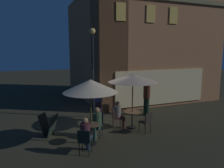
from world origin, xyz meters
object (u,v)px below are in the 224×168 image
object	(u,v)px
cafe_table_0	(91,131)
cafe_chair_1	(98,122)
menu_sandwich_board	(49,125)
cafe_chair_2	(115,117)
cafe_chair_3	(147,121)
patron_standing_4	(99,103)
patron_seated_2	(118,113)
street_lamp_near_corner	(93,59)
patio_umbrella_0	(90,86)
patron_standing_3	(147,98)
cafe_chair_0	(85,139)
patron_seated_1	(97,121)
patron_seated_0	(86,133)
patio_umbrella_1	(133,78)
cafe_table_1	(132,116)

from	to	relation	value
cafe_table_0	cafe_chair_1	size ratio (longest dim) A/B	0.80
menu_sandwich_board	cafe_chair_2	size ratio (longest dim) A/B	1.02
cafe_chair_3	patron_standing_4	distance (m)	2.65
patron_seated_2	patron_standing_4	xyz separation A→B (m)	(-0.50, 1.32, 0.20)
cafe_chair_1	street_lamp_near_corner	bearing A→B (deg)	-156.16
street_lamp_near_corner	cafe_chair_1	bearing A→B (deg)	-102.33
menu_sandwich_board	cafe_chair_1	world-z (taller)	cafe_chair_1
patio_umbrella_0	cafe_chair_2	bearing A→B (deg)	37.83
patron_standing_3	patron_standing_4	xyz separation A→B (m)	(-2.67, 0.05, -0.02)
cafe_table_0	patron_standing_3	size ratio (longest dim) A/B	0.42
cafe_chair_0	cafe_chair_1	distance (m)	1.62
cafe_chair_0	patron_seated_1	xyz separation A→B (m)	(0.81, 1.24, 0.15)
menu_sandwich_board	patron_standing_3	size ratio (longest dim) A/B	0.49
cafe_chair_1	patron_seated_0	xyz separation A→B (m)	(-0.82, -1.23, 0.13)
cafe_chair_2	patron_seated_1	bearing A→B (deg)	-138.37
patio_umbrella_1	patron_seated_2	distance (m)	1.68
cafe_table_0	cafe_chair_2	size ratio (longest dim) A/B	0.88
patron_seated_0	patron_standing_3	bearing A→B (deg)	-23.58
menu_sandwich_board	cafe_chair_0	xyz separation A→B (m)	(0.97, -2.10, 0.09)
patron_seated_0	patron_seated_2	size ratio (longest dim) A/B	1.01
street_lamp_near_corner	patron_seated_0	xyz separation A→B (m)	(-1.34, -3.62, -2.32)
patio_umbrella_0	patron_seated_1	distance (m)	1.63
patron_seated_0	patron_seated_1	size ratio (longest dim) A/B	1.04
patio_umbrella_1	patron_standing_4	xyz separation A→B (m)	(-1.11, 1.45, -1.36)
patio_umbrella_0	patron_standing_4	xyz separation A→B (m)	(1.06, 2.39, -1.29)
patron_seated_1	street_lamp_near_corner	bearing A→B (deg)	-157.43
cafe_table_0	patron_standing_3	distance (m)	4.42
patio_umbrella_1	cafe_chair_3	world-z (taller)	patio_umbrella_1
cafe_chair_1	cafe_chair_2	xyz separation A→B (m)	(0.96, 0.47, -0.05)
cafe_chair_0	patron_standing_3	world-z (taller)	patron_standing_3
cafe_chair_2	patron_seated_0	distance (m)	2.47
patron_seated_2	patron_standing_3	world-z (taller)	patron_standing_3
menu_sandwich_board	patron_seated_2	bearing A→B (deg)	27.46
patio_umbrella_1	patron_seated_0	size ratio (longest dim) A/B	1.93
menu_sandwich_board	patio_umbrella_1	distance (m)	4.03
street_lamp_near_corner	patron_standing_3	distance (m)	3.53
patron_seated_0	patron_seated_2	bearing A→B (deg)	-18.16
cafe_chair_2	patron_standing_3	distance (m)	2.65
patron_seated_0	patron_seated_1	distance (m)	1.34
cafe_chair_3	patron_seated_2	size ratio (longest dim) A/B	0.71
patron_standing_4	cafe_table_1	bearing A→B (deg)	-162.57
patron_seated_1	patron_standing_3	size ratio (longest dim) A/B	0.67
cafe_chair_1	patron_standing_3	bearing A→B (deg)	153.74
cafe_chair_3	patron_standing_3	distance (m)	2.55
patron_seated_0	cafe_chair_2	bearing A→B (deg)	-15.47
patio_umbrella_1	cafe_chair_2	bearing A→B (deg)	167.77
patio_umbrella_1	patron_seated_2	xyz separation A→B (m)	(-0.61, 0.13, -1.56)
cafe_chair_1	cafe_chair_2	distance (m)	1.07
patron_seated_2	patio_umbrella_1	bearing A→B (deg)	0.00
cafe_table_0	cafe_table_1	xyz separation A→B (m)	(2.17, 0.94, 0.03)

